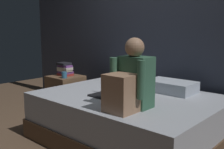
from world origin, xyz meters
TOP-DOWN VIEW (x-y plane):
  - ground_plane at (0.00, 0.00)m, footprint 8.00×8.00m
  - wall_back at (0.00, 1.20)m, footprint 5.60×0.10m
  - bed at (0.20, 0.30)m, footprint 2.00×1.50m
  - nightstand at (-1.10, 0.43)m, footprint 0.44×0.46m
  - person_sitting at (0.53, -0.10)m, footprint 0.39×0.44m
  - laptop at (0.06, 0.10)m, footprint 0.32×0.23m
  - pillow at (0.47, 0.75)m, footprint 0.56×0.36m
  - book_stack at (-1.13, 0.45)m, footprint 0.23×0.17m
  - mug at (-0.97, 0.31)m, footprint 0.08×0.08m

SIDE VIEW (x-z plane):
  - ground_plane at x=0.00m, z-range 0.00..0.00m
  - bed at x=0.20m, z-range 0.00..0.54m
  - nightstand at x=-1.10m, z-range 0.00..0.58m
  - laptop at x=0.06m, z-range 0.48..0.70m
  - pillow at x=0.47m, z-range 0.54..0.67m
  - mug at x=-0.97m, z-range 0.58..0.67m
  - book_stack at x=-1.13m, z-range 0.58..0.77m
  - person_sitting at x=0.53m, z-range 0.46..1.12m
  - wall_back at x=0.00m, z-range 0.00..2.70m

